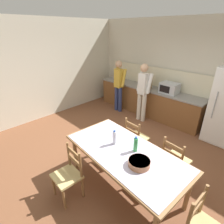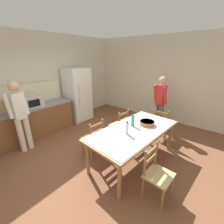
{
  "view_description": "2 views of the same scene",
  "coord_description": "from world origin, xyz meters",
  "px_view_note": "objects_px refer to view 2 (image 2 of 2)",
  "views": [
    {
      "loc": [
        1.91,
        -2.39,
        2.58
      ],
      "look_at": [
        -0.23,
        -0.23,
        1.13
      ],
      "focal_mm": 28.0,
      "sensor_mm": 36.0,
      "label": 1
    },
    {
      "loc": [
        -2.03,
        -2.02,
        2.25
      ],
      "look_at": [
        0.37,
        -0.07,
        1.07
      ],
      "focal_mm": 24.0,
      "sensor_mm": 36.0,
      "label": 2
    }
  ],
  "objects_px": {
    "paper_bag": "(2,107)",
    "bottle_off_centre": "(133,121)",
    "chair_side_far_right": "(120,125)",
    "person_by_table": "(160,101)",
    "person_at_counter": "(20,114)",
    "microwave": "(33,101)",
    "chair_side_near_left": "(157,174)",
    "serving_bowl": "(147,123)",
    "chair_head_end": "(162,124)",
    "refrigerator": "(78,95)",
    "bottle_near_centre": "(127,128)",
    "chair_side_far_left": "(93,138)",
    "dining_table": "(134,132)"
  },
  "relations": [
    {
      "from": "paper_bag",
      "to": "person_by_table",
      "type": "distance_m",
      "value": 4.27
    },
    {
      "from": "bottle_off_centre",
      "to": "chair_side_far_left",
      "type": "distance_m",
      "value": 1.01
    },
    {
      "from": "paper_bag",
      "to": "chair_side_far_right",
      "type": "xyz_separation_m",
      "value": [
        2.04,
        -2.05,
        -0.63
      ]
    },
    {
      "from": "refrigerator",
      "to": "person_by_table",
      "type": "xyz_separation_m",
      "value": [
        1.11,
        -2.58,
        0.01
      ]
    },
    {
      "from": "serving_bowl",
      "to": "chair_side_near_left",
      "type": "bearing_deg",
      "value": -143.7
    },
    {
      "from": "chair_side_far_right",
      "to": "person_at_counter",
      "type": "bearing_deg",
      "value": -33.32
    },
    {
      "from": "bottle_near_centre",
      "to": "chair_side_far_left",
      "type": "distance_m",
      "value": 0.95
    },
    {
      "from": "bottle_off_centre",
      "to": "microwave",
      "type": "bearing_deg",
      "value": 108.05
    },
    {
      "from": "chair_head_end",
      "to": "bottle_off_centre",
      "type": "bearing_deg",
      "value": 83.01
    },
    {
      "from": "chair_head_end",
      "to": "chair_side_near_left",
      "type": "xyz_separation_m",
      "value": [
        -1.87,
        -0.66,
        0.0
      ]
    },
    {
      "from": "dining_table",
      "to": "person_at_counter",
      "type": "distance_m",
      "value": 2.67
    },
    {
      "from": "serving_bowl",
      "to": "chair_side_far_left",
      "type": "height_order",
      "value": "chair_side_far_left"
    },
    {
      "from": "paper_bag",
      "to": "person_at_counter",
      "type": "distance_m",
      "value": 0.55
    },
    {
      "from": "person_at_counter",
      "to": "paper_bag",
      "type": "bearing_deg",
      "value": 20.02
    },
    {
      "from": "chair_head_end",
      "to": "microwave",
      "type": "bearing_deg",
      "value": 39.2
    },
    {
      "from": "dining_table",
      "to": "bottle_near_centre",
      "type": "xyz_separation_m",
      "value": [
        -0.26,
        0.02,
        0.2
      ]
    },
    {
      "from": "chair_side_far_right",
      "to": "chair_side_near_left",
      "type": "xyz_separation_m",
      "value": [
        -1.07,
        -1.53,
        0.0
      ]
    },
    {
      "from": "microwave",
      "to": "bottle_near_centre",
      "type": "xyz_separation_m",
      "value": [
        0.51,
        -2.8,
        -0.13
      ]
    },
    {
      "from": "paper_bag",
      "to": "bottle_near_centre",
      "type": "relative_size",
      "value": 1.33
    },
    {
      "from": "microwave",
      "to": "dining_table",
      "type": "relative_size",
      "value": 0.23
    },
    {
      "from": "microwave",
      "to": "dining_table",
      "type": "bearing_deg",
      "value": -74.81
    },
    {
      "from": "chair_side_far_left",
      "to": "person_by_table",
      "type": "distance_m",
      "value": 2.43
    },
    {
      "from": "paper_bag",
      "to": "bottle_off_centre",
      "type": "bearing_deg",
      "value": -59.02
    },
    {
      "from": "refrigerator",
      "to": "chair_side_far_left",
      "type": "distance_m",
      "value": 2.35
    },
    {
      "from": "bottle_near_centre",
      "to": "chair_side_near_left",
      "type": "relative_size",
      "value": 0.3
    },
    {
      "from": "refrigerator",
      "to": "serving_bowl",
      "type": "bearing_deg",
      "value": -98.3
    },
    {
      "from": "chair_head_end",
      "to": "person_at_counter",
      "type": "distance_m",
      "value": 3.63
    },
    {
      "from": "chair_side_far_left",
      "to": "chair_side_far_right",
      "type": "height_order",
      "value": "same"
    },
    {
      "from": "dining_table",
      "to": "chair_side_near_left",
      "type": "bearing_deg",
      "value": -125.05
    },
    {
      "from": "chair_side_far_right",
      "to": "person_by_table",
      "type": "relative_size",
      "value": 0.55
    },
    {
      "from": "microwave",
      "to": "chair_side_far_left",
      "type": "distance_m",
      "value": 2.1
    },
    {
      "from": "bottle_off_centre",
      "to": "refrigerator",
      "type": "bearing_deg",
      "value": 75.99
    },
    {
      "from": "chair_side_far_right",
      "to": "chair_side_near_left",
      "type": "distance_m",
      "value": 1.86
    },
    {
      "from": "chair_side_near_left",
      "to": "microwave",
      "type": "bearing_deg",
      "value": 96.82
    },
    {
      "from": "microwave",
      "to": "chair_side_near_left",
      "type": "height_order",
      "value": "microwave"
    },
    {
      "from": "paper_bag",
      "to": "bottle_off_centre",
      "type": "xyz_separation_m",
      "value": [
        1.62,
        -2.7,
        -0.16
      ]
    },
    {
      "from": "person_at_counter",
      "to": "person_by_table",
      "type": "distance_m",
      "value": 3.82
    },
    {
      "from": "chair_side_far_right",
      "to": "chair_side_far_left",
      "type": "bearing_deg",
      "value": 1.87
    },
    {
      "from": "chair_head_end",
      "to": "paper_bag",
      "type": "bearing_deg",
      "value": 47.72
    },
    {
      "from": "bottle_near_centre",
      "to": "person_at_counter",
      "type": "relative_size",
      "value": 0.16
    },
    {
      "from": "dining_table",
      "to": "bottle_off_centre",
      "type": "height_order",
      "value": "bottle_off_centre"
    },
    {
      "from": "serving_bowl",
      "to": "person_at_counter",
      "type": "height_order",
      "value": "person_at_counter"
    },
    {
      "from": "person_at_counter",
      "to": "person_by_table",
      "type": "xyz_separation_m",
      "value": [
        3.21,
        -2.08,
        -0.03
      ]
    },
    {
      "from": "person_by_table",
      "to": "chair_side_far_right",
      "type": "bearing_deg",
      "value": -11.18
    },
    {
      "from": "bottle_near_centre",
      "to": "serving_bowl",
      "type": "bearing_deg",
      "value": -11.53
    },
    {
      "from": "dining_table",
      "to": "chair_side_near_left",
      "type": "height_order",
      "value": "chair_side_near_left"
    },
    {
      "from": "microwave",
      "to": "bottle_off_centre",
      "type": "xyz_separation_m",
      "value": [
        0.88,
        -2.7,
        -0.13
      ]
    },
    {
      "from": "refrigerator",
      "to": "chair_side_far_right",
      "type": "height_order",
      "value": "refrigerator"
    },
    {
      "from": "chair_head_end",
      "to": "chair_side_near_left",
      "type": "distance_m",
      "value": 1.98
    },
    {
      "from": "bottle_near_centre",
      "to": "chair_side_far_left",
      "type": "relative_size",
      "value": 0.3
    }
  ]
}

